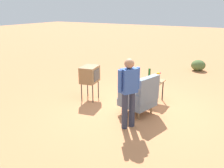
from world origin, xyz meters
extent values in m
plane|color=#C17A4C|center=(0.00, 0.00, 0.00)|extent=(60.00, 60.00, 0.00)
cylinder|color=#937047|center=(-0.19, -0.14, 0.11)|extent=(0.05, 0.05, 0.22)
cylinder|color=#937047|center=(0.33, -0.27, 0.11)|extent=(0.05, 0.05, 0.22)
cylinder|color=#937047|center=(-0.06, 0.38, 0.11)|extent=(0.05, 0.05, 0.22)
cylinder|color=#937047|center=(0.46, 0.25, 0.11)|extent=(0.05, 0.05, 0.22)
cube|color=slate|center=(0.13, 0.05, 0.32)|extent=(0.92, 0.92, 0.20)
cube|color=slate|center=(0.21, 0.37, 0.74)|extent=(0.78, 0.34, 0.64)
cube|color=slate|center=(-0.18, 0.13, 0.55)|extent=(0.30, 0.70, 0.26)
cube|color=slate|center=(0.45, -0.02, 0.55)|extent=(0.30, 0.70, 0.26)
cylinder|color=black|center=(-1.11, -0.12, 0.31)|extent=(0.04, 0.04, 0.61)
cylinder|color=black|center=(-0.66, -0.12, 0.31)|extent=(0.04, 0.04, 0.61)
cylinder|color=black|center=(-1.11, 0.32, 0.31)|extent=(0.04, 0.04, 0.61)
cylinder|color=black|center=(-0.66, 0.32, 0.31)|extent=(0.04, 0.04, 0.61)
cube|color=#937047|center=(-0.88, 0.10, 0.63)|extent=(0.56, 0.56, 0.03)
cylinder|color=black|center=(0.10, -1.39, 0.28)|extent=(0.03, 0.03, 0.55)
cylinder|color=black|center=(-0.33, -1.47, 0.28)|extent=(0.03, 0.03, 0.55)
cylinder|color=black|center=(0.17, -1.74, 0.28)|extent=(0.03, 0.03, 0.55)
cylinder|color=black|center=(-0.26, -1.83, 0.28)|extent=(0.03, 0.03, 0.55)
cube|color=olive|center=(-0.08, -1.61, 0.79)|extent=(0.68, 0.55, 0.48)
cube|color=#383D3F|center=(-0.12, -1.39, 0.79)|extent=(0.41, 0.10, 0.34)
cylinder|color=#2D3347|center=(0.87, 0.25, 0.43)|extent=(0.14, 0.14, 0.86)
cylinder|color=#2D3347|center=(1.05, 0.15, 0.43)|extent=(0.14, 0.14, 0.86)
cube|color=#3356A8|center=(0.96, 0.20, 1.14)|extent=(0.42, 0.37, 0.56)
cylinder|color=#3356A8|center=(0.75, 0.32, 1.17)|extent=(0.09, 0.09, 0.50)
cylinder|color=#3356A8|center=(1.17, 0.08, 1.17)|extent=(0.09, 0.09, 0.50)
sphere|color=#A37556|center=(0.96, 0.20, 1.53)|extent=(0.22, 0.22, 0.22)
cylinder|color=silver|center=(-0.73, 0.24, 0.74)|extent=(0.06, 0.06, 0.20)
cylinder|color=#1E5623|center=(-0.97, -0.07, 0.80)|extent=(0.07, 0.07, 0.32)
cylinder|color=silver|center=(-0.91, 0.24, 0.73)|extent=(0.09, 0.09, 0.18)
sphere|color=yellow|center=(-0.91, 0.24, 0.87)|extent=(0.07, 0.07, 0.07)
sphere|color=#E04C66|center=(-0.95, 0.25, 0.87)|extent=(0.07, 0.07, 0.07)
sphere|color=orange|center=(-0.88, 0.22, 0.87)|extent=(0.07, 0.07, 0.07)
ellipsoid|color=#516B38|center=(-5.35, 0.50, 0.24)|extent=(0.62, 0.62, 0.48)
camera|label=1|loc=(5.63, 2.47, 2.72)|focal=39.12mm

